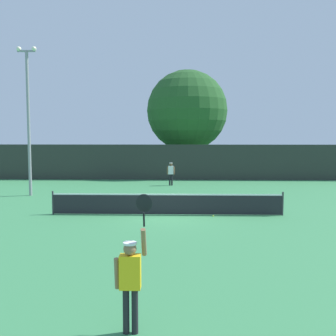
{
  "coord_description": "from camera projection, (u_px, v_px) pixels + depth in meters",
  "views": [
    {
      "loc": [
        0.54,
        -17.42,
        3.58
      ],
      "look_at": [
        -0.1,
        5.44,
        1.69
      ],
      "focal_mm": 41.42,
      "sensor_mm": 36.0,
      "label": 1
    }
  ],
  "objects": [
    {
      "name": "parked_car_mid",
      "position": [
        238.0,
        163.0,
        40.3
      ],
      "size": [
        2.32,
        4.37,
        1.69
      ],
      "rotation": [
        0.0,
        0.0,
        -0.1
      ],
      "color": "black",
      "rests_on": "ground"
    },
    {
      "name": "ground_plane",
      "position": [
        167.0,
        215.0,
        17.66
      ],
      "size": [
        120.0,
        120.0,
        0.0
      ],
      "primitive_type": "plane",
      "color": "#387F4C"
    },
    {
      "name": "perimeter_fence",
      "position": [
        172.0,
        162.0,
        31.72
      ],
      "size": [
        34.33,
        0.12,
        2.89
      ],
      "primitive_type": "cube",
      "color": "#2D332D",
      "rests_on": "ground"
    },
    {
      "name": "player_receiving",
      "position": [
        171.0,
        172.0,
        28.1
      ],
      "size": [
        0.57,
        0.24,
        1.65
      ],
      "rotation": [
        0.0,
        0.0,
        3.14
      ],
      "color": "white",
      "rests_on": "ground"
    },
    {
      "name": "tennis_net",
      "position": [
        167.0,
        204.0,
        17.62
      ],
      "size": [
        10.56,
        0.08,
        1.07
      ],
      "color": "#232328",
      "rests_on": "ground"
    },
    {
      "name": "tennis_ball",
      "position": [
        213.0,
        216.0,
        17.22
      ],
      "size": [
        0.07,
        0.07,
        0.07
      ],
      "primitive_type": "sphere",
      "color": "#CCE033",
      "rests_on": "ground"
    },
    {
      "name": "player_serving",
      "position": [
        131.0,
        273.0,
        6.97
      ],
      "size": [
        0.68,
        0.4,
        2.54
      ],
      "color": "yellow",
      "rests_on": "ground"
    },
    {
      "name": "large_tree",
      "position": [
        187.0,
        111.0,
        35.18
      ],
      "size": [
        7.31,
        7.31,
        9.55
      ],
      "color": "brown",
      "rests_on": "ground"
    },
    {
      "name": "parked_car_near",
      "position": [
        198.0,
        165.0,
        37.68
      ],
      "size": [
        2.11,
        4.29,
        1.69
      ],
      "rotation": [
        0.0,
        0.0,
        -0.05
      ],
      "color": "navy",
      "rests_on": "ground"
    },
    {
      "name": "light_pole",
      "position": [
        28.0,
        112.0,
        22.99
      ],
      "size": [
        1.18,
        0.28,
        8.83
      ],
      "color": "gray",
      "rests_on": "ground"
    }
  ]
}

